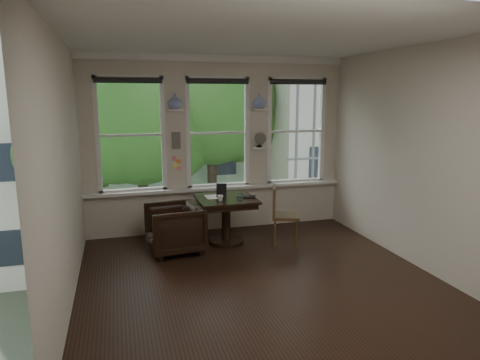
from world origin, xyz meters
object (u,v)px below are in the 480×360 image
object	(u,v)px
laptop	(247,197)
mug	(220,198)
table	(226,220)
armchair_left	(175,228)
side_chair_right	(286,216)

from	to	relation	value
laptop	mug	bearing A→B (deg)	-155.22
table	laptop	world-z (taller)	laptop
armchair_left	side_chair_right	distance (m)	1.76
armchair_left	mug	bearing A→B (deg)	83.62
table	laptop	xyz separation A→B (m)	(0.31, -0.10, 0.39)
armchair_left	side_chair_right	xyz separation A→B (m)	(1.76, -0.10, 0.09)
laptop	armchair_left	bearing A→B (deg)	-161.72
side_chair_right	laptop	distance (m)	0.69
side_chair_right	mug	distance (m)	1.10
laptop	mug	xyz separation A→B (m)	(-0.45, -0.08, 0.03)
mug	side_chair_right	bearing A→B (deg)	-5.23
armchair_left	side_chair_right	world-z (taller)	side_chair_right
side_chair_right	laptop	xyz separation A→B (m)	(-0.60, 0.17, 0.30)
table	armchair_left	size ratio (longest dim) A/B	1.11
table	mug	world-z (taller)	mug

